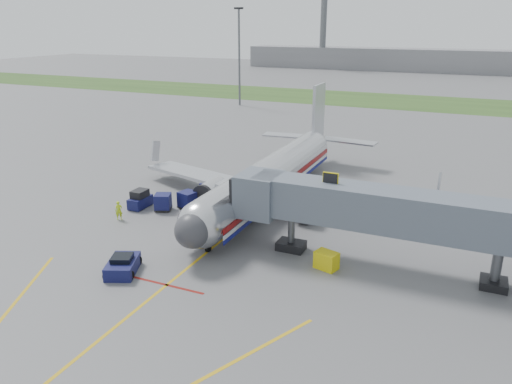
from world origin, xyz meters
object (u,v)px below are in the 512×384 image
at_px(belt_loader, 252,190).
at_px(ramp_worker, 119,211).
at_px(pushback_tug, 123,265).
at_px(baggage_tug, 140,200).
at_px(airliner, 271,176).

distance_m(belt_loader, ramp_worker, 14.24).
bearing_deg(pushback_tug, ramp_worker, 129.90).
relative_size(pushback_tug, baggage_tug, 1.44).
height_order(belt_loader, ramp_worker, belt_loader).
bearing_deg(airliner, pushback_tug, -101.92).
xyz_separation_m(airliner, belt_loader, (-2.50, 0.80, -2.11)).
xyz_separation_m(pushback_tug, belt_loader, (1.50, 19.75, -0.03)).
bearing_deg(belt_loader, airliner, -17.62).
distance_m(pushback_tug, baggage_tug, 13.72).
bearing_deg(belt_loader, pushback_tug, -94.34).
bearing_deg(ramp_worker, belt_loader, 13.15).
relative_size(airliner, belt_loader, 8.13).
bearing_deg(pushback_tug, airliner, 78.08).
bearing_deg(pushback_tug, belt_loader, 85.66).
distance_m(airliner, pushback_tug, 19.49).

